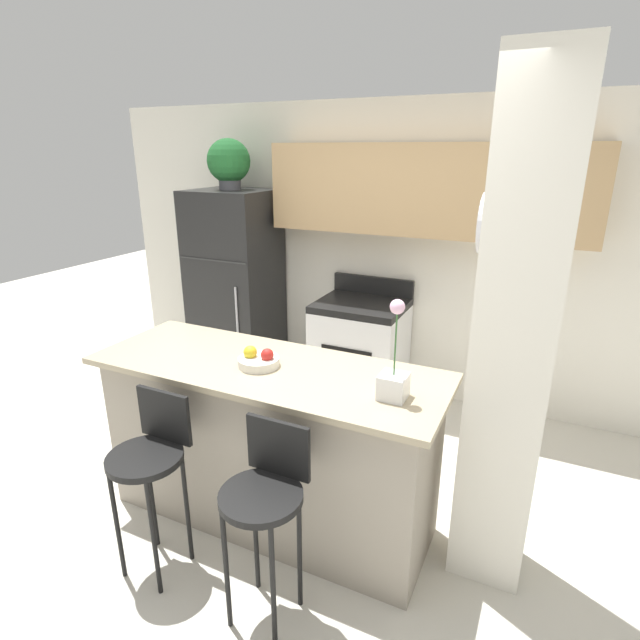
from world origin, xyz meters
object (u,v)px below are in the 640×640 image
orchid_vase (394,375)px  fruit_bowl (259,360)px  potted_plant_on_fridge (229,162)px  bar_stool_left (151,458)px  refrigerator (236,287)px  bar_stool_right (266,496)px  stove_range (360,351)px

orchid_vase → fruit_bowl: 0.79m
potted_plant_on_fridge → fruit_bowl: bearing=-51.8°
bar_stool_left → potted_plant_on_fridge: potted_plant_on_fridge is taller
bar_stool_left → potted_plant_on_fridge: size_ratio=2.26×
potted_plant_on_fridge → orchid_vase: bearing=-39.1°
bar_stool_left → orchid_vase: size_ratio=1.99×
refrigerator → bar_stool_right: refrigerator is taller
refrigerator → potted_plant_on_fridge: size_ratio=4.13×
bar_stool_left → bar_stool_right: size_ratio=1.00×
potted_plant_on_fridge → bar_stool_left: bearing=-65.7°
fruit_bowl → bar_stool_right: bearing=-56.3°
orchid_vase → fruit_bowl: (-0.79, 0.04, -0.08)m
bar_stool_left → bar_stool_right: (0.68, 0.00, 0.00)m
bar_stool_left → refrigerator: bearing=114.3°
refrigerator → potted_plant_on_fridge: bearing=119.1°
stove_range → bar_stool_right: (0.41, -2.25, 0.21)m
bar_stool_right → refrigerator: bearing=127.1°
bar_stool_left → bar_stool_right: bearing=0.0°
potted_plant_on_fridge → orchid_vase: (2.10, -1.70, -0.91)m
refrigerator → stove_range: bearing=1.2°
stove_range → orchid_vase: 2.03m
refrigerator → bar_stool_left: 2.45m
bar_stool_left → potted_plant_on_fridge: (-1.00, 2.22, 1.37)m
bar_stool_left → orchid_vase: (1.09, 0.52, 0.46)m
stove_range → orchid_vase: bearing=-64.4°
potted_plant_on_fridge → fruit_bowl: potted_plant_on_fridge is taller
bar_stool_right → fruit_bowl: 0.77m
bar_stool_right → bar_stool_left: bearing=180.0°
stove_range → refrigerator: bearing=-178.8°
stove_range → bar_stool_left: size_ratio=1.08×
bar_stool_right → fruit_bowl: size_ratio=4.32×
refrigerator → potted_plant_on_fridge: potted_plant_on_fridge is taller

